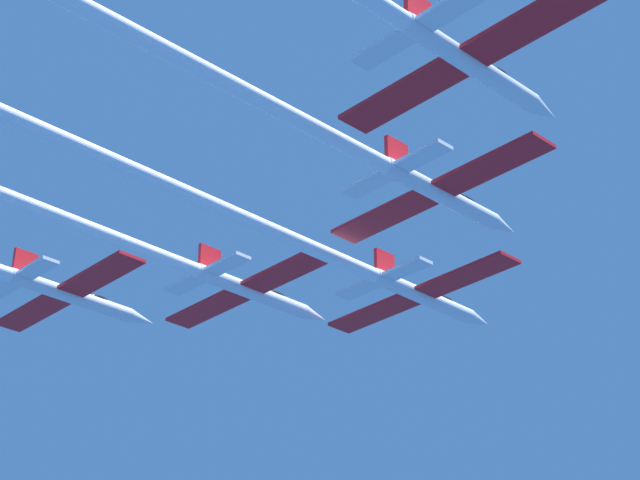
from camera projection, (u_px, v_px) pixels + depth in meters
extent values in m
cylinder|color=white|center=(424.00, 297.00, 84.80)|extent=(1.14, 10.33, 1.14)
cone|color=white|center=(479.00, 321.00, 88.65)|extent=(1.11, 2.27, 1.11)
ellipsoid|color=black|center=(444.00, 300.00, 86.41)|extent=(0.80, 2.07, 0.57)
cube|color=red|center=(375.00, 313.00, 87.36)|extent=(7.85, 2.27, 0.25)
cube|color=red|center=(467.00, 275.00, 81.60)|extent=(7.85, 2.27, 0.25)
cube|color=red|center=(384.00, 262.00, 82.93)|extent=(0.30, 1.86, 1.65)
cube|color=white|center=(359.00, 289.00, 83.65)|extent=(3.53, 1.36, 0.25)
cube|color=white|center=(407.00, 268.00, 80.65)|extent=(3.53, 1.36, 0.25)
cylinder|color=white|center=(99.00, 156.00, 67.57)|extent=(1.02, 46.12, 1.02)
cylinder|color=white|center=(253.00, 292.00, 85.48)|extent=(1.14, 10.33, 1.14)
cone|color=white|center=(315.00, 316.00, 89.32)|extent=(1.11, 2.27, 1.11)
ellipsoid|color=black|center=(276.00, 295.00, 87.09)|extent=(0.80, 2.07, 0.57)
cube|color=red|center=(209.00, 308.00, 88.04)|extent=(7.85, 2.27, 0.25)
cube|color=red|center=(288.00, 270.00, 82.28)|extent=(7.85, 2.27, 0.25)
cube|color=red|center=(210.00, 258.00, 83.60)|extent=(0.30, 1.86, 1.65)
cube|color=white|center=(186.00, 284.00, 84.32)|extent=(3.53, 1.36, 0.25)
cube|color=white|center=(227.00, 264.00, 81.33)|extent=(3.53, 1.36, 0.25)
cylinder|color=white|center=(442.00, 195.00, 73.60)|extent=(1.14, 10.33, 1.14)
cone|color=white|center=(504.00, 227.00, 77.44)|extent=(1.11, 2.27, 1.11)
ellipsoid|color=black|center=(464.00, 200.00, 75.21)|extent=(0.80, 2.07, 0.57)
cube|color=red|center=(385.00, 217.00, 76.16)|extent=(7.85, 2.27, 0.25)
cube|color=red|center=(492.00, 165.00, 70.40)|extent=(7.85, 2.27, 0.25)
cube|color=red|center=(396.00, 152.00, 71.72)|extent=(0.30, 1.86, 1.65)
cube|color=white|center=(367.00, 184.00, 72.44)|extent=(3.53, 1.36, 0.25)
cube|color=white|center=(423.00, 156.00, 69.45)|extent=(3.53, 1.36, 0.25)
cylinder|color=white|center=(103.00, 18.00, 57.97)|extent=(1.02, 40.88, 1.02)
cylinder|color=white|center=(72.00, 296.00, 85.91)|extent=(1.14, 10.33, 1.14)
cone|color=white|center=(142.00, 320.00, 89.76)|extent=(1.11, 2.27, 1.11)
ellipsoid|color=black|center=(98.00, 299.00, 87.53)|extent=(0.80, 2.07, 0.57)
cube|color=red|center=(34.00, 312.00, 88.48)|extent=(7.85, 2.27, 0.25)
cube|color=red|center=(101.00, 275.00, 82.72)|extent=(7.85, 2.27, 0.25)
cube|color=red|center=(25.00, 262.00, 84.04)|extent=(0.30, 1.86, 1.65)
cube|color=white|center=(4.00, 288.00, 84.76)|extent=(3.53, 1.36, 0.25)
cube|color=white|center=(38.00, 268.00, 81.77)|extent=(3.53, 1.36, 0.25)
cylinder|color=white|center=(472.00, 65.00, 61.29)|extent=(1.14, 10.33, 1.14)
cone|color=white|center=(544.00, 111.00, 65.13)|extent=(1.11, 2.27, 1.11)
ellipsoid|color=black|center=(498.00, 75.00, 62.90)|extent=(0.80, 2.07, 0.57)
cube|color=red|center=(402.00, 96.00, 63.85)|extent=(7.85, 2.27, 0.25)
cube|color=red|center=(534.00, 21.00, 58.09)|extent=(7.85, 2.27, 0.25)
cube|color=red|center=(418.00, 9.00, 59.41)|extent=(0.30, 1.86, 1.65)
cube|color=white|center=(383.00, 50.00, 60.14)|extent=(3.53, 1.36, 0.25)
cube|color=white|center=(451.00, 8.00, 57.14)|extent=(3.53, 1.36, 0.25)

